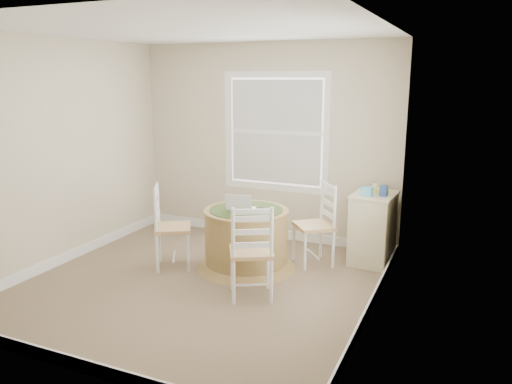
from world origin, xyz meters
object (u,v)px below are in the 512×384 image
at_px(chair_left, 173,227).
at_px(laptop, 241,207).
at_px(chair_near, 251,251).
at_px(corner_chest, 372,228).
at_px(chair_right, 314,225).
at_px(round_table, 246,236).

relative_size(chair_left, laptop, 2.74).
relative_size(chair_near, corner_chest, 1.13).
bearing_deg(corner_chest, laptop, -146.57).
distance_m(chair_left, laptop, 0.82).
height_order(chair_left, chair_right, same).
xyz_separation_m(chair_left, chair_right, (1.46, 0.72, 0.00)).
bearing_deg(chair_near, chair_right, -133.65).
height_order(chair_right, laptop, chair_right).
distance_m(round_table, chair_right, 0.79).
bearing_deg(chair_near, chair_left, -46.26).
relative_size(chair_right, laptop, 2.74).
xyz_separation_m(chair_left, laptop, (0.72, 0.30, 0.24)).
height_order(chair_left, chair_near, same).
relative_size(chair_near, chair_right, 1.00).
distance_m(chair_near, chair_right, 1.14).
relative_size(chair_near, laptop, 2.74).
bearing_deg(round_table, chair_near, -80.64).
xyz_separation_m(chair_left, corner_chest, (2.07, 1.08, -0.05)).
height_order(round_table, laptop, laptop).
height_order(chair_left, laptop, chair_left).
bearing_deg(chair_left, laptop, -98.16).
bearing_deg(chair_left, corner_chest, -92.97).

